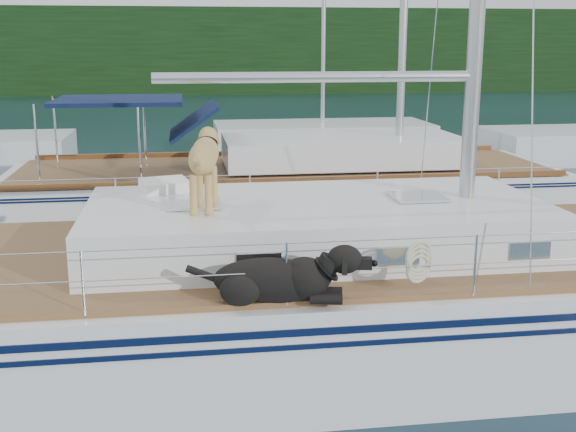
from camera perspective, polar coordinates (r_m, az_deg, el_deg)
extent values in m
plane|color=black|center=(8.73, -3.11, -10.69)|extent=(120.00, 120.00, 0.00)
cube|color=black|center=(52.94, -7.81, 12.78)|extent=(90.00, 3.00, 6.00)
cube|color=#595147|center=(54.22, -7.75, 10.26)|extent=(92.00, 1.00, 1.20)
cube|color=silver|center=(8.54, -3.15, -7.63)|extent=(12.00, 3.80, 1.40)
cube|color=brown|center=(8.30, -3.22, -2.92)|extent=(11.52, 3.50, 0.06)
cube|color=silver|center=(8.33, 2.24, -0.68)|extent=(5.20, 2.50, 0.55)
cylinder|color=silver|center=(8.08, 2.35, 10.91)|extent=(3.60, 0.12, 0.12)
cylinder|color=silver|center=(6.47, -1.87, -2.25)|extent=(10.56, 0.01, 0.01)
cylinder|color=silver|center=(9.86, -4.19, 3.23)|extent=(10.56, 0.01, 0.01)
cube|color=blue|center=(9.34, -3.68, -0.69)|extent=(0.76, 0.55, 0.06)
cube|color=white|center=(8.93, -9.71, 2.38)|extent=(0.65, 0.58, 0.14)
torus|color=beige|center=(6.90, 10.30, -3.17)|extent=(0.42, 0.26, 0.40)
cube|color=silver|center=(14.80, -0.32, 1.33)|extent=(11.00, 3.50, 1.30)
cube|color=brown|center=(14.68, -0.32, 3.81)|extent=(10.56, 3.29, 0.06)
cube|color=silver|center=(14.84, 4.29, 5.24)|extent=(4.80, 2.30, 0.55)
cube|color=#0F1C40|center=(14.41, -13.19, 8.89)|extent=(2.40, 2.30, 0.08)
cube|color=silver|center=(24.59, 2.72, 6.09)|extent=(7.20, 3.00, 1.10)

